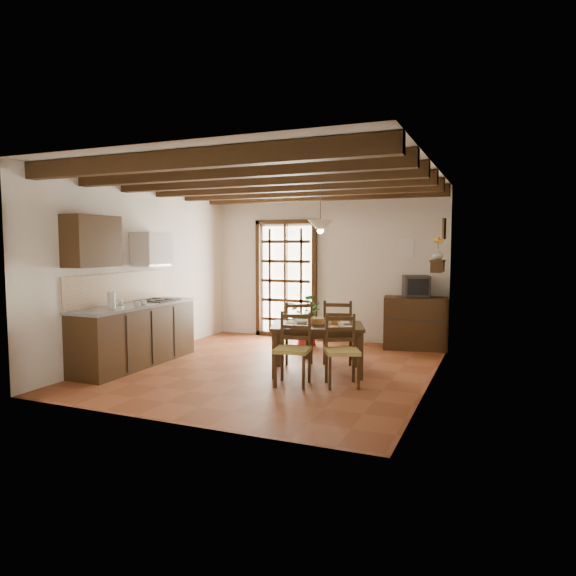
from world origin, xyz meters
The scene contains 25 objects.
ground_plane centered at (0.00, 0.00, 0.00)m, with size 5.00×5.00×0.00m, color brown.
room_shell centered at (0.00, 0.00, 1.82)m, with size 4.52×5.02×2.81m.
ceiling_beams centered at (0.00, 0.00, 2.69)m, with size 4.50×4.34×0.20m.
french_door centered at (-0.80, 2.45, 1.18)m, with size 1.26×0.11×2.32m.
kitchen_counter centered at (-1.96, -0.60, 0.47)m, with size 0.64×2.25×1.38m.
upper_cabinet centered at (-2.08, -1.30, 1.85)m, with size 0.35×0.80×0.70m, color #322010.
range_hood centered at (-2.05, -0.05, 1.73)m, with size 0.38×0.60×0.54m.
counter_items centered at (-1.95, -0.51, 0.96)m, with size 0.50×1.43×0.25m.
dining_table centered at (0.71, 0.01, 0.60)m, with size 1.46×1.19×0.69m.
chair_near_left centered at (0.63, -0.71, 0.29)m, with size 0.49×0.47×0.93m.
chair_near_right centered at (1.22, -0.50, 0.28)m, with size 0.55×0.54×0.91m.
chair_far_left centered at (0.20, 0.51, 0.30)m, with size 0.60×0.59×0.95m.
chair_far_right centered at (0.80, 0.72, 0.30)m, with size 0.54×0.52×0.97m.
table_setting centered at (0.71, 0.01, 0.66)m, with size 0.92×0.61×0.09m.
table_bowl centered at (0.48, -0.03, 0.71)m, with size 0.22×0.22×0.05m, color white.
sideboard centered at (1.72, 2.23, 0.45)m, with size 1.06×0.48×0.90m, color #322010.
crt_tv centered at (1.72, 2.22, 1.09)m, with size 0.53×0.51×0.37m.
fuse_box centered at (1.50, 2.48, 1.75)m, with size 0.25×0.03×0.32m, color white.
plant_pot centered at (-0.13, 1.82, 0.11)m, with size 0.34×0.34×0.21m, color maroon.
potted_plant centered at (-0.13, 1.82, 0.57)m, with size 1.77×1.52×1.97m, color #144C19.
wall_shelf centered at (2.14, 1.60, 1.51)m, with size 0.20×0.42×0.20m.
shelf_vase centered at (2.14, 1.60, 1.65)m, with size 0.15×0.15×0.15m, color #B2BFB2.
shelf_flowers centered at (2.14, 1.60, 1.86)m, with size 0.14×0.14×0.36m.
framed_picture centered at (2.22, 1.60, 2.05)m, with size 0.03×0.32×0.32m.
pendant_lamp centered at (0.71, 0.11, 2.08)m, with size 0.36×0.36×0.84m.
Camera 1 is at (3.08, -6.71, 1.80)m, focal length 32.00 mm.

